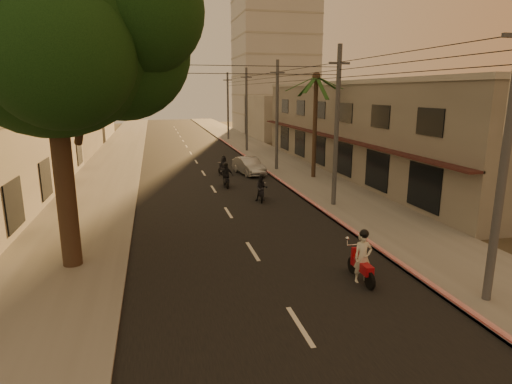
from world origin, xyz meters
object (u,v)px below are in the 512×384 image
at_px(parked_car, 249,166).
at_px(scooter_mid_b, 226,176).
at_px(broadleaf_tree, 62,32).
at_px(scooter_far_a, 224,166).
at_px(scooter_mid_a, 262,189).
at_px(scooter_red, 362,259).
at_px(palm_tree, 316,83).

bearing_deg(parked_car, scooter_mid_b, -130.28).
height_order(broadleaf_tree, parked_car, broadleaf_tree).
bearing_deg(broadleaf_tree, parked_car, 58.62).
xyz_separation_m(scooter_mid_b, scooter_far_a, (0.53, 4.37, -0.05)).
bearing_deg(scooter_mid_a, scooter_red, -73.40).
bearing_deg(palm_tree, scooter_mid_a, -133.49).
relative_size(palm_tree, scooter_red, 4.18).
xyz_separation_m(scooter_red, parked_car, (0.47, 20.46, -0.15)).
xyz_separation_m(broadleaf_tree, scooter_mid_a, (9.03, 7.97, -7.70)).
bearing_deg(parked_car, palm_tree, -41.31).
height_order(broadleaf_tree, palm_tree, broadleaf_tree).
bearing_deg(parked_car, broadleaf_tree, -130.88).
relative_size(palm_tree, scooter_mid_b, 4.59).
bearing_deg(scooter_red, parked_car, 89.39).
distance_m(scooter_mid_b, parked_car, 5.03).
bearing_deg(scooter_mid_b, parked_car, 59.27).
relative_size(scooter_mid_a, parked_car, 0.39).
relative_size(palm_tree, scooter_far_a, 5.11).
xyz_separation_m(broadleaf_tree, parked_car, (10.14, 16.63, -7.79)).
bearing_deg(broadleaf_tree, scooter_mid_a, 41.44).
distance_m(broadleaf_tree, scooter_far_a, 20.09).
xyz_separation_m(palm_tree, scooter_mid_b, (-7.04, -1.55, -6.37)).
relative_size(broadleaf_tree, scooter_red, 6.16).
distance_m(scooter_mid_a, scooter_mid_b, 4.57).
bearing_deg(broadleaf_tree, scooter_mid_b, 58.41).
bearing_deg(parked_car, scooter_far_a, 169.14).
height_order(scooter_mid_a, scooter_far_a, scooter_mid_a).
xyz_separation_m(scooter_mid_a, scooter_mid_b, (-1.46, 4.33, 0.01)).
height_order(palm_tree, scooter_far_a, palm_tree).
bearing_deg(scooter_far_a, scooter_mid_b, -115.26).
xyz_separation_m(palm_tree, parked_car, (-4.47, 2.77, -6.47)).
height_order(scooter_red, parked_car, scooter_red).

